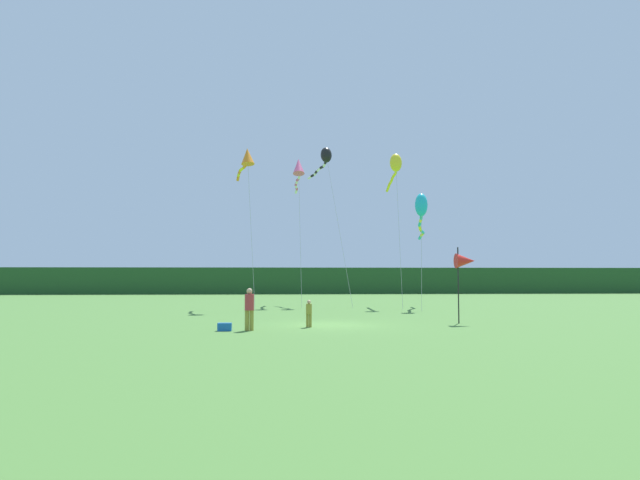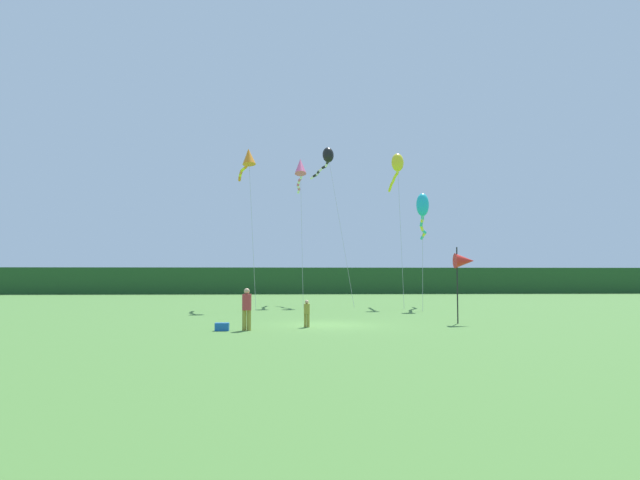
{
  "view_description": "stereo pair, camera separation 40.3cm",
  "coord_description": "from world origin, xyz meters",
  "px_view_note": "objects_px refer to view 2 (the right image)",
  "views": [
    {
      "loc": [
        -2.23,
        -25.64,
        2.2
      ],
      "look_at": [
        0.0,
        6.0,
        4.2
      ],
      "focal_mm": 31.94,
      "sensor_mm": 36.0,
      "label": 1
    },
    {
      "loc": [
        -1.83,
        -25.66,
        2.2
      ],
      "look_at": [
        0.0,
        6.0,
        4.2
      ],
      "focal_mm": 31.94,
      "sensor_mm": 36.0,
      "label": 2
    }
  ],
  "objects_px": {
    "kite_orange": "(248,159)",
    "kite_black": "(327,157)",
    "kite_rainbow": "(300,169)",
    "kite_yellow": "(397,166)",
    "person_child": "(307,312)",
    "person_adult": "(247,307)",
    "cooler_box": "(222,327)",
    "banner_flag_pole": "(464,261)",
    "kite_cyan": "(423,209)"
  },
  "relations": [
    {
      "from": "kite_black",
      "to": "kite_cyan",
      "type": "relative_size",
      "value": 1.58
    },
    {
      "from": "kite_cyan",
      "to": "kite_yellow",
      "type": "bearing_deg",
      "value": 107.98
    },
    {
      "from": "kite_rainbow",
      "to": "person_child",
      "type": "bearing_deg",
      "value": -90.38
    },
    {
      "from": "person_child",
      "to": "kite_rainbow",
      "type": "height_order",
      "value": "kite_rainbow"
    },
    {
      "from": "person_adult",
      "to": "kite_rainbow",
      "type": "bearing_deg",
      "value": 82.54
    },
    {
      "from": "person_adult",
      "to": "cooler_box",
      "type": "bearing_deg",
      "value": -176.47
    },
    {
      "from": "cooler_box",
      "to": "kite_black",
      "type": "bearing_deg",
      "value": 74.59
    },
    {
      "from": "person_child",
      "to": "kite_black",
      "type": "distance_m",
      "value": 22.11
    },
    {
      "from": "person_child",
      "to": "kite_cyan",
      "type": "xyz_separation_m",
      "value": [
        8.21,
        12.93,
        6.02
      ]
    },
    {
      "from": "person_child",
      "to": "kite_orange",
      "type": "xyz_separation_m",
      "value": [
        -3.51,
        13.56,
        9.43
      ]
    },
    {
      "from": "person_child",
      "to": "kite_yellow",
      "type": "height_order",
      "value": "kite_yellow"
    },
    {
      "from": "person_adult",
      "to": "cooler_box",
      "type": "distance_m",
      "value": 1.25
    },
    {
      "from": "banner_flag_pole",
      "to": "kite_black",
      "type": "bearing_deg",
      "value": 106.26
    },
    {
      "from": "kite_black",
      "to": "kite_cyan",
      "type": "distance_m",
      "value": 9.87
    },
    {
      "from": "kite_black",
      "to": "kite_orange",
      "type": "bearing_deg",
      "value": -135.63
    },
    {
      "from": "person_child",
      "to": "kite_black",
      "type": "relative_size",
      "value": 0.1
    },
    {
      "from": "person_adult",
      "to": "kite_yellow",
      "type": "bearing_deg",
      "value": 61.28
    },
    {
      "from": "person_child",
      "to": "kite_yellow",
      "type": "relative_size",
      "value": 0.1
    },
    {
      "from": "kite_orange",
      "to": "kite_cyan",
      "type": "relative_size",
      "value": 1.4
    },
    {
      "from": "cooler_box",
      "to": "kite_yellow",
      "type": "bearing_deg",
      "value": 58.98
    },
    {
      "from": "kite_yellow",
      "to": "kite_cyan",
      "type": "xyz_separation_m",
      "value": [
        1.07,
        -3.29,
        -3.58
      ]
    },
    {
      "from": "kite_orange",
      "to": "kite_black",
      "type": "height_order",
      "value": "kite_black"
    },
    {
      "from": "person_child",
      "to": "kite_rainbow",
      "type": "distance_m",
      "value": 20.88
    },
    {
      "from": "cooler_box",
      "to": "kite_orange",
      "type": "distance_m",
      "value": 17.95
    },
    {
      "from": "person_child",
      "to": "banner_flag_pole",
      "type": "height_order",
      "value": "banner_flag_pole"
    },
    {
      "from": "person_adult",
      "to": "banner_flag_pole",
      "type": "height_order",
      "value": "banner_flag_pole"
    },
    {
      "from": "kite_orange",
      "to": "kite_black",
      "type": "distance_m",
      "value": 8.14
    },
    {
      "from": "person_adult",
      "to": "kite_black",
      "type": "height_order",
      "value": "kite_black"
    },
    {
      "from": "cooler_box",
      "to": "kite_yellow",
      "type": "relative_size",
      "value": 0.05
    },
    {
      "from": "kite_rainbow",
      "to": "kite_orange",
      "type": "distance_m",
      "value": 6.13
    },
    {
      "from": "kite_orange",
      "to": "kite_rainbow",
      "type": "bearing_deg",
      "value": 53.53
    },
    {
      "from": "kite_yellow",
      "to": "person_adult",
      "type": "bearing_deg",
      "value": -118.72
    },
    {
      "from": "kite_orange",
      "to": "kite_cyan",
      "type": "bearing_deg",
      "value": -3.09
    },
    {
      "from": "cooler_box",
      "to": "banner_flag_pole",
      "type": "bearing_deg",
      "value": 14.98
    },
    {
      "from": "kite_orange",
      "to": "kite_yellow",
      "type": "relative_size",
      "value": 0.97
    },
    {
      "from": "cooler_box",
      "to": "kite_rainbow",
      "type": "height_order",
      "value": "kite_rainbow"
    },
    {
      "from": "kite_orange",
      "to": "person_adult",
      "type": "bearing_deg",
      "value": -86.0
    },
    {
      "from": "kite_orange",
      "to": "kite_yellow",
      "type": "distance_m",
      "value": 10.99
    },
    {
      "from": "kite_black",
      "to": "kite_cyan",
      "type": "xyz_separation_m",
      "value": [
        5.99,
        -6.25,
        -4.75
      ]
    },
    {
      "from": "kite_rainbow",
      "to": "kite_yellow",
      "type": "xyz_separation_m",
      "value": [
        7.02,
        -2.26,
        -0.1
      ]
    },
    {
      "from": "cooler_box",
      "to": "banner_flag_pole",
      "type": "distance_m",
      "value": 11.53
    },
    {
      "from": "person_adult",
      "to": "cooler_box",
      "type": "height_order",
      "value": "person_adult"
    },
    {
      "from": "kite_rainbow",
      "to": "kite_orange",
      "type": "height_order",
      "value": "kite_rainbow"
    },
    {
      "from": "person_child",
      "to": "kite_orange",
      "type": "distance_m",
      "value": 16.89
    },
    {
      "from": "kite_yellow",
      "to": "kite_cyan",
      "type": "height_order",
      "value": "kite_yellow"
    },
    {
      "from": "person_adult",
      "to": "kite_rainbow",
      "type": "relative_size",
      "value": 0.15
    },
    {
      "from": "kite_rainbow",
      "to": "kite_orange",
      "type": "bearing_deg",
      "value": -126.47
    },
    {
      "from": "person_adult",
      "to": "kite_cyan",
      "type": "distance_m",
      "value": 18.72
    },
    {
      "from": "person_adult",
      "to": "kite_orange",
      "type": "bearing_deg",
      "value": 94.0
    },
    {
      "from": "kite_orange",
      "to": "kite_cyan",
      "type": "distance_m",
      "value": 12.23
    }
  ]
}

